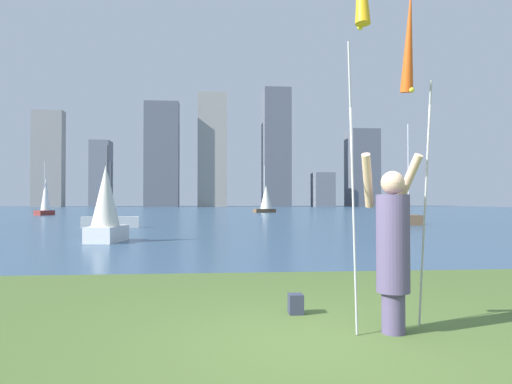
# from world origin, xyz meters

# --- Properties ---
(ground) EXTENTS (120.00, 138.00, 0.12)m
(ground) POSITION_xyz_m (0.00, 50.95, -0.06)
(ground) COLOR #4C662D
(person) EXTENTS (0.72, 0.53, 1.97)m
(person) POSITION_xyz_m (0.77, 0.26, 0.97)
(person) COLOR #594C72
(person) RESTS_ON ground
(kite_flag_right) EXTENTS (0.16, 0.77, 4.04)m
(kite_flag_right) POSITION_xyz_m (1.18, 0.77, 3.31)
(kite_flag_right) COLOR #B2B2B7
(kite_flag_right) RESTS_ON ground
(bag) EXTENTS (0.18, 0.20, 0.25)m
(bag) POSITION_xyz_m (-0.13, 1.25, 0.13)
(bag) COLOR #33384C
(bag) RESTS_ON ground
(sailboat_0) EXTENTS (1.65, 1.98, 5.15)m
(sailboat_0) POSITION_xyz_m (-17.31, 43.71, 1.64)
(sailboat_0) COLOR maroon
(sailboat_0) RESTS_ON ground
(sailboat_3) EXTENTS (2.97, 0.88, 3.48)m
(sailboat_3) POSITION_xyz_m (-6.55, 21.28, 0.33)
(sailboat_3) COLOR silver
(sailboat_3) RESTS_ON ground
(sailboat_4) EXTENTS (1.22, 2.06, 3.37)m
(sailboat_4) POSITION_xyz_m (-4.87, 12.32, 1.17)
(sailboat_4) COLOR white
(sailboat_4) RESTS_ON ground
(sailboat_7) EXTENTS (2.82, 1.94, 5.52)m
(sailboat_7) POSITION_xyz_m (5.05, 52.18, 1.67)
(sailboat_7) COLOR brown
(sailboat_7) RESTS_ON ground
(sailboat_8) EXTENTS (0.91, 2.46, 6.02)m
(sailboat_8) POSITION_xyz_m (10.48, 23.26, 0.36)
(sailboat_8) COLOR brown
(sailboat_8) RESTS_ON ground
(skyline_tower_0) EXTENTS (6.43, 3.05, 20.88)m
(skyline_tower_0) POSITION_xyz_m (-36.78, 104.13, 10.44)
(skyline_tower_0) COLOR gray
(skyline_tower_0) RESTS_ON ground
(skyline_tower_1) EXTENTS (4.12, 5.14, 14.35)m
(skyline_tower_1) POSITION_xyz_m (-25.45, 103.49, 7.17)
(skyline_tower_1) COLOR slate
(skyline_tower_1) RESTS_ON ground
(skyline_tower_2) EXTENTS (7.27, 3.43, 22.42)m
(skyline_tower_2) POSITION_xyz_m (-12.04, 100.19, 11.21)
(skyline_tower_2) COLOR #565B66
(skyline_tower_2) RESTS_ON ground
(skyline_tower_3) EXTENTS (6.41, 6.57, 25.14)m
(skyline_tower_3) POSITION_xyz_m (-1.28, 104.45, 12.57)
(skyline_tower_3) COLOR gray
(skyline_tower_3) RESTS_ON ground
(skyline_tower_4) EXTENTS (5.94, 7.44, 26.28)m
(skyline_tower_4) POSITION_xyz_m (13.04, 103.71, 13.14)
(skyline_tower_4) COLOR #565B66
(skyline_tower_4) RESTS_ON ground
(skyline_tower_5) EXTENTS (4.43, 5.68, 7.53)m
(skyline_tower_5) POSITION_xyz_m (23.28, 101.78, 3.76)
(skyline_tower_5) COLOR slate
(skyline_tower_5) RESTS_ON ground
(skyline_tower_6) EXTENTS (6.44, 7.53, 17.55)m
(skyline_tower_6) POSITION_xyz_m (33.17, 104.71, 8.77)
(skyline_tower_6) COLOR #565B66
(skyline_tower_6) RESTS_ON ground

